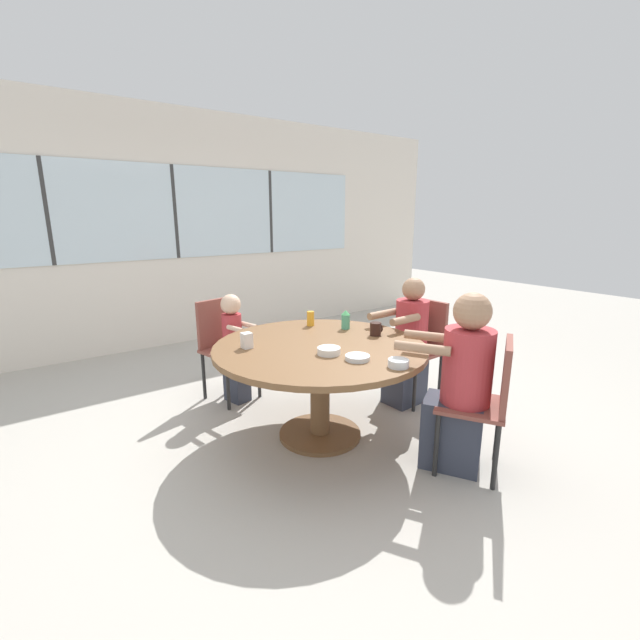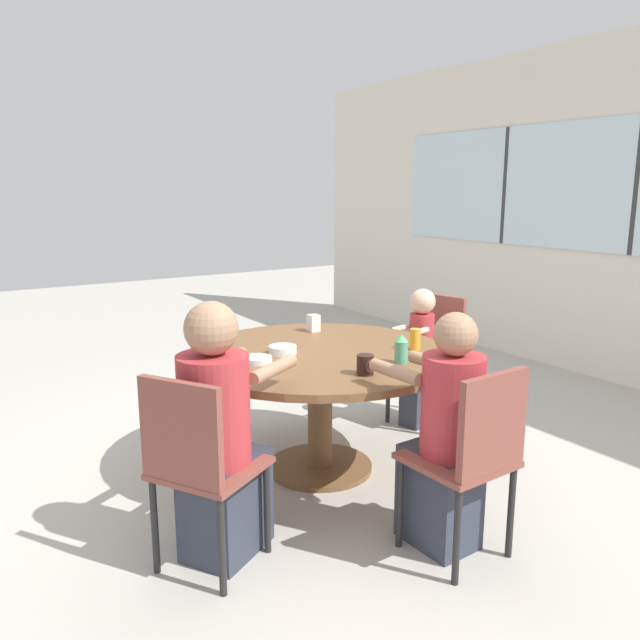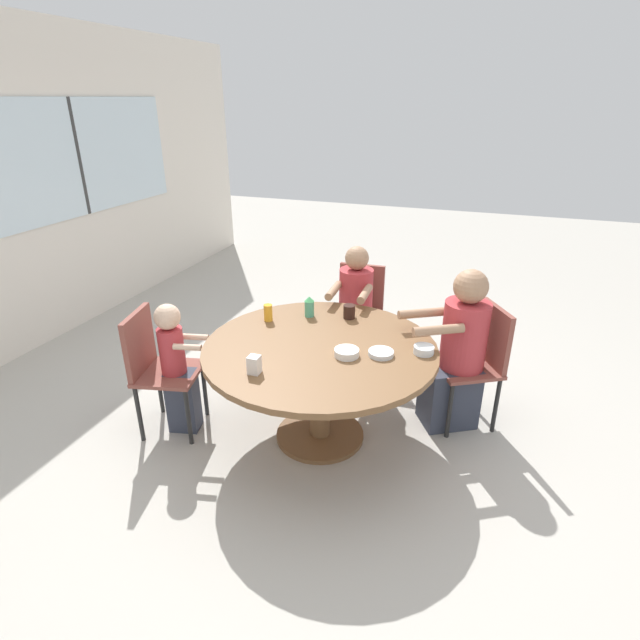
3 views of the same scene
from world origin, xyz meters
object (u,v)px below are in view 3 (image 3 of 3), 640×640
bowl_cereal (424,350)px  coffee_mug (349,311)px  person_man_blue_shirt (457,357)px  bowl_fruit (381,353)px  bowl_white_shallow (347,353)px  chair_for_man_blue_shirt (479,355)px  sippy_cup (309,306)px  milk_carton_small (254,365)px  chair_for_toddler (155,362)px  person_toddler (177,370)px  juice_glass (268,313)px  chair_for_woman_green_shirt (359,307)px  person_woman_green_shirt (354,317)px

bowl_cereal → coffee_mug: bearing=58.1°
person_man_blue_shirt → bowl_fruit: bearing=107.6°
bowl_white_shallow → bowl_cereal: (0.19, -0.44, 0.00)m
chair_for_man_blue_shirt → person_man_blue_shirt: person_man_blue_shirt is taller
bowl_cereal → person_man_blue_shirt: bearing=-27.4°
sippy_cup → bowl_white_shallow: bearing=-139.0°
milk_carton_small → chair_for_man_blue_shirt: bearing=-50.0°
coffee_mug → bowl_white_shallow: coffee_mug is taller
milk_carton_small → bowl_white_shallow: 0.57m
person_man_blue_shirt → milk_carton_small: (-0.93, 1.06, 0.23)m
bowl_white_shallow → chair_for_toddler: bearing=98.3°
chair_for_toddler → person_toddler: person_toddler is taller
person_man_blue_shirt → bowl_fruit: person_man_blue_shirt is taller
person_man_blue_shirt → person_toddler: bearing=81.4°
sippy_cup → bowl_fruit: size_ratio=0.97×
bowl_white_shallow → bowl_fruit: size_ratio=0.98×
coffee_mug → milk_carton_small: 0.97m
person_man_blue_shirt → juice_glass: person_man_blue_shirt is taller
sippy_cup → bowl_white_shallow: size_ratio=1.00×
person_man_blue_shirt → coffee_mug: person_man_blue_shirt is taller
chair_for_toddler → bowl_cereal: size_ratio=6.92×
juice_glass → bowl_fruit: 0.90m
chair_for_woman_green_shirt → sippy_cup: bearing=72.9°
chair_for_man_blue_shirt → person_toddler: bearing=82.1°
chair_for_woman_green_shirt → bowl_white_shallow: (-1.19, -0.25, 0.20)m
person_man_blue_shirt → sippy_cup: bearing=63.0°
person_woman_green_shirt → person_man_blue_shirt: 0.98m
person_woman_green_shirt → bowl_cereal: size_ratio=8.61×
person_toddler → sippy_cup: (0.64, -0.71, 0.31)m
chair_for_man_blue_shirt → milk_carton_small: bearing=99.6°
chair_for_man_blue_shirt → bowl_white_shallow: 1.02m
person_woman_green_shirt → bowl_fruit: size_ratio=6.96×
bowl_white_shallow → bowl_fruit: bearing=-68.4°
chair_for_toddler → bowl_cereal: bearing=89.0°
juice_glass → person_woman_green_shirt: bearing=-31.7°
sippy_cup → milk_carton_small: (-0.86, 0.01, -0.02)m
chair_for_man_blue_shirt → sippy_cup: (-0.15, 1.19, 0.26)m
person_man_blue_shirt → juice_glass: (-0.23, 1.30, 0.24)m
chair_for_man_blue_shirt → juice_glass: size_ratio=7.32×
person_toddler → bowl_white_shallow: size_ratio=6.19×
chair_for_toddler → person_toddler: 0.16m
coffee_mug → chair_for_man_blue_shirt: bearing=-84.9°
chair_for_woman_green_shirt → milk_carton_small: size_ratio=8.15×
person_toddler → bowl_fruit: size_ratio=6.03×
bowl_fruit → sippy_cup: bearing=56.4°
chair_for_man_blue_shirt → bowl_fruit: bearing=104.1°
person_toddler → bowl_white_shallow: (0.15, -1.14, 0.25)m
chair_for_woman_green_shirt → bowl_white_shallow: bearing=99.2°
person_woman_green_shirt → bowl_white_shallow: (-1.03, -0.24, 0.23)m
bowl_white_shallow → person_toddler: bearing=97.6°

